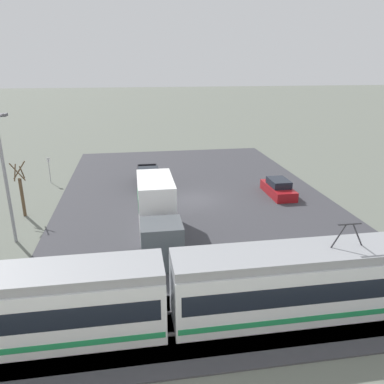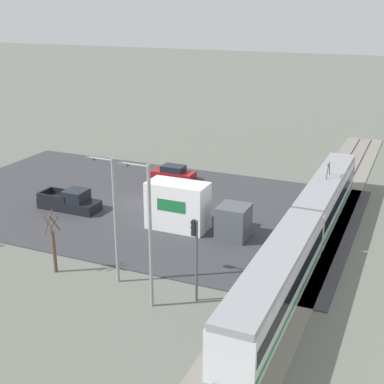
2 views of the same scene
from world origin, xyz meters
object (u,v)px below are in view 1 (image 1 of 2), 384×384
light_rail_tram (168,295)px  sedan_car_0 (278,188)px  box_truck (157,213)px  pickup_truck (148,178)px  no_parking_sign (49,168)px  street_tree (22,192)px  street_lamp_mid_block (5,171)px

light_rail_tram → sedan_car_0: 19.44m
light_rail_tram → box_truck: (-0.16, -8.97, 0.17)m
pickup_truck → no_parking_sign: size_ratio=2.16×
street_tree → pickup_truck: bearing=-149.2°
street_tree → sedan_car_0: bearing=-176.4°
no_parking_sign → light_rail_tram: bearing=112.1°
street_tree → street_lamp_mid_block: size_ratio=0.52×
street_lamp_mid_block → no_parking_sign: (0.20, -12.72, -3.22)m
pickup_truck → no_parking_sign: bearing=-15.4°
street_tree → no_parking_sign: 8.44m
street_lamp_mid_block → light_rail_tram: bearing=131.8°
pickup_truck → street_tree: bearing=30.8°
box_truck → pickup_truck: 11.39m
sedan_car_0 → street_tree: 21.02m
no_parking_sign → street_tree: bearing=87.7°
street_tree → street_lamp_mid_block: 5.16m
no_parking_sign → box_truck: bearing=124.2°
light_rail_tram → street_tree: bearing=-56.3°
box_truck → street_lamp_mid_block: (9.28, -1.22, 2.92)m
box_truck → street_lamp_mid_block: street_lamp_mid_block is taller
pickup_truck → street_tree: size_ratio=1.27×
box_truck → no_parking_sign: bearing=-55.8°
box_truck → street_tree: (9.82, -5.52, 0.12)m
pickup_truck → no_parking_sign: 9.81m
box_truck → sedan_car_0: bearing=-148.4°
sedan_car_0 → no_parking_sign: size_ratio=1.75×
light_rail_tram → pickup_truck: bearing=-90.3°
light_rail_tram → box_truck: light_rail_tram is taller
street_lamp_mid_block → no_parking_sign: 13.13m
street_lamp_mid_block → no_parking_sign: street_lamp_mid_block is taller
pickup_truck → box_truck: bearing=90.2°
sedan_car_0 → street_tree: (20.94, 1.31, 1.27)m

